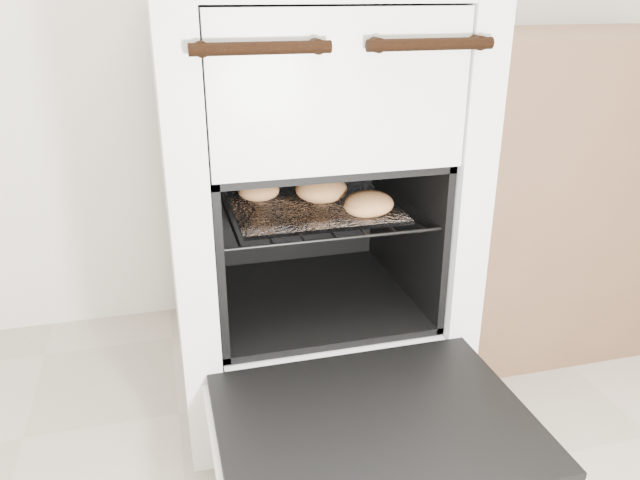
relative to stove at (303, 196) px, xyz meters
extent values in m
cube|color=silver|center=(0.00, 0.01, 0.01)|extent=(0.62, 0.66, 0.95)
cylinder|color=black|center=(-0.14, -0.33, 0.36)|extent=(0.23, 0.02, 0.02)
cylinder|color=black|center=(0.14, -0.33, 0.36)|extent=(0.23, 0.02, 0.02)
cube|color=black|center=(0.00, -0.52, -0.25)|extent=(0.54, 0.41, 0.02)
cube|color=silver|center=(0.00, -0.52, -0.27)|extent=(0.56, 0.43, 0.02)
cylinder|color=black|center=(-0.22, -0.07, 0.00)|extent=(0.01, 0.43, 0.01)
cylinder|color=black|center=(0.22, -0.07, 0.00)|extent=(0.01, 0.43, 0.01)
cylinder|color=black|center=(0.00, -0.27, 0.00)|extent=(0.44, 0.01, 0.01)
cylinder|color=black|center=(0.00, 0.14, 0.00)|extent=(0.44, 0.01, 0.01)
cylinder|color=black|center=(-0.19, -0.07, 0.00)|extent=(0.01, 0.41, 0.01)
cylinder|color=black|center=(-0.12, -0.07, 0.00)|extent=(0.01, 0.41, 0.01)
cylinder|color=black|center=(-0.06, -0.07, 0.00)|extent=(0.01, 0.41, 0.01)
cylinder|color=black|center=(0.00, -0.07, 0.00)|extent=(0.01, 0.41, 0.01)
cylinder|color=black|center=(0.06, -0.07, 0.00)|extent=(0.01, 0.41, 0.01)
cylinder|color=black|center=(0.12, -0.07, 0.00)|extent=(0.01, 0.41, 0.01)
cylinder|color=black|center=(0.19, -0.07, 0.00)|extent=(0.01, 0.41, 0.01)
cube|color=white|center=(0.00, -0.09, 0.01)|extent=(0.35, 0.31, 0.01)
ellipsoid|color=tan|center=(0.10, -0.18, 0.03)|extent=(0.13, 0.13, 0.05)
ellipsoid|color=tan|center=(-0.11, -0.03, 0.03)|extent=(0.13, 0.13, 0.04)
ellipsoid|color=tan|center=(0.09, -0.19, 0.03)|extent=(0.09, 0.09, 0.04)
ellipsoid|color=tan|center=(0.02, -0.07, 0.04)|extent=(0.12, 0.12, 0.06)
cube|color=brown|center=(0.75, 0.09, -0.06)|extent=(0.81, 0.54, 0.81)
camera|label=1|loc=(-0.32, -1.34, 0.45)|focal=35.00mm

